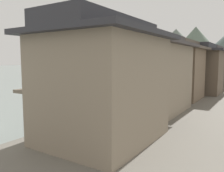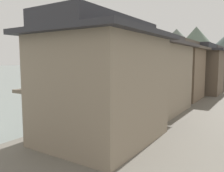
{
  "view_description": "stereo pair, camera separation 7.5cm",
  "coord_description": "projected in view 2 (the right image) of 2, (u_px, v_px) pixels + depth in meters",
  "views": [
    {
      "loc": [
        18.16,
        -6.72,
        4.84
      ],
      "look_at": [
        2.57,
        17.59,
        1.67
      ],
      "focal_mm": 37.19,
      "sensor_mm": 36.0,
      "label": 1
    },
    {
      "loc": [
        18.22,
        -6.68,
        4.84
      ],
      "look_at": [
        2.57,
        17.59,
        1.67
      ],
      "focal_mm": 37.19,
      "sensor_mm": 36.0,
      "label": 2
    }
  ],
  "objects": [
    {
      "name": "house_waterfront_end",
      "position": [
        213.0,
        67.0,
        39.26
      ],
      "size": [
        5.69,
        7.66,
        6.14
      ],
      "color": "#7F705B",
      "rests_on": "riverbank_right"
    },
    {
      "name": "boat_moored_third",
      "position": [
        129.0,
        82.0,
        49.96
      ],
      "size": [
        2.6,
        4.6,
        0.65
      ],
      "color": "#33281E",
      "rests_on": "ground"
    },
    {
      "name": "hill_far_centre",
      "position": [
        196.0,
        48.0,
        133.9
      ],
      "size": [
        41.95,
        41.95,
        24.27
      ],
      "primitive_type": "cone",
      "color": "#5B6B5B",
      "rests_on": "ground"
    },
    {
      "name": "house_waterfront_nearest",
      "position": [
        102.0,
        81.0,
        11.81
      ],
      "size": [
        6.05,
        6.88,
        6.14
      ],
      "color": "gray",
      "rests_on": "riverbank_right"
    },
    {
      "name": "boat_moored_far",
      "position": [
        97.0,
        88.0,
        38.48
      ],
      "size": [
        3.36,
        2.94,
        0.78
      ],
      "color": "#423328",
      "rests_on": "ground"
    },
    {
      "name": "boat_upstream_distant",
      "position": [
        174.0,
        77.0,
        66.38
      ],
      "size": [
        0.93,
        3.9,
        0.48
      ],
      "color": "#232326",
      "rests_on": "ground"
    },
    {
      "name": "hill_far_west",
      "position": [
        176.0,
        49.0,
        132.07
      ],
      "size": [
        45.75,
        45.75,
        22.69
      ],
      "primitive_type": "cone",
      "color": "slate",
      "rests_on": "ground"
    },
    {
      "name": "boat_midriver_upstream",
      "position": [
        108.0,
        109.0,
        22.34
      ],
      "size": [
        2.27,
        5.22,
        0.46
      ],
      "color": "#33281E",
      "rests_on": "ground"
    },
    {
      "name": "boat_midriver_drifting",
      "position": [
        59.0,
        96.0,
        30.36
      ],
      "size": [
        3.13,
        3.05,
        0.67
      ],
      "color": "#33281E",
      "rests_on": "ground"
    },
    {
      "name": "house_waterfront_far",
      "position": [
        208.0,
        68.0,
        33.88
      ],
      "size": [
        6.43,
        5.54,
        6.14
      ],
      "color": "gray",
      "rests_on": "riverbank_right"
    },
    {
      "name": "house_waterfront_tall",
      "position": [
        180.0,
        70.0,
        24.55
      ],
      "size": [
        5.2,
        5.84,
        6.14
      ],
      "color": "#75604C",
      "rests_on": "riverbank_right"
    },
    {
      "name": "boat_moored_second",
      "position": [
        138.0,
        99.0,
        27.98
      ],
      "size": [
        1.41,
        5.4,
        0.72
      ],
      "color": "#232326",
      "rests_on": "ground"
    },
    {
      "name": "house_waterfront_second",
      "position": [
        153.0,
        74.0,
        18.14
      ],
      "size": [
        5.36,
        8.25,
        6.14
      ],
      "color": "gray",
      "rests_on": "riverbank_right"
    },
    {
      "name": "boat_crossing_west",
      "position": [
        172.0,
        88.0,
        39.67
      ],
      "size": [
        0.99,
        4.28,
        0.48
      ],
      "color": "#423328",
      "rests_on": "ground"
    },
    {
      "name": "boat_moored_nearest",
      "position": [
        153.0,
        93.0,
        33.22
      ],
      "size": [
        1.47,
        3.86,
        0.75
      ],
      "color": "brown",
      "rests_on": "ground"
    },
    {
      "name": "house_waterfront_narrow",
      "position": [
        198.0,
        69.0,
        28.94
      ],
      "size": [
        6.38,
        5.44,
        6.14
      ],
      "color": "brown",
      "rests_on": "riverbank_right"
    }
  ]
}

